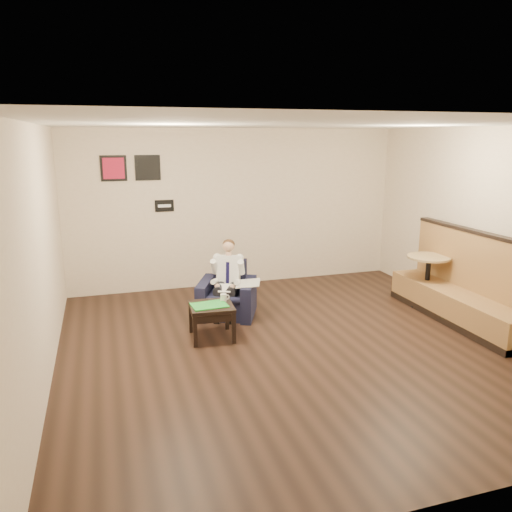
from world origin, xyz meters
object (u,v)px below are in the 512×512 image
object	(u,v)px
smartphone	(213,300)
side_table	(212,321)
armchair	(227,290)
seated_man	(226,283)
coffee_mug	(223,298)
cafe_table	(427,282)
banquette	(460,278)
green_folder	(209,305)

from	to	relation	value
smartphone	side_table	bearing A→B (deg)	-97.35
armchair	side_table	bearing A→B (deg)	-94.15
seated_man	side_table	size ratio (longest dim) A/B	1.91
side_table	coffee_mug	xyz separation A→B (m)	(0.19, 0.11, 0.28)
smartphone	cafe_table	bearing A→B (deg)	15.07
seated_man	cafe_table	xyz separation A→B (m)	(3.17, -0.47, -0.13)
coffee_mug	smartphone	bearing A→B (deg)	159.00
seated_man	smartphone	world-z (taller)	seated_man
seated_man	side_table	world-z (taller)	seated_man
coffee_mug	banquette	xyz separation A→B (m)	(3.42, -0.54, 0.14)
side_table	coffee_mug	bearing A→B (deg)	29.79
armchair	green_folder	bearing A→B (deg)	-95.39
seated_man	smartphone	xyz separation A→B (m)	(-0.31, -0.54, -0.07)
seated_man	side_table	xyz separation A→B (m)	(-0.37, -0.70, -0.31)
green_folder	cafe_table	bearing A→B (deg)	4.02
armchair	cafe_table	world-z (taller)	cafe_table
seated_man	smartphone	bearing A→B (deg)	-96.57
banquette	green_folder	bearing A→B (deg)	173.55
armchair	side_table	world-z (taller)	armchair
green_folder	smartphone	bearing A→B (deg)	62.14
armchair	coffee_mug	world-z (taller)	armchair
armchair	coffee_mug	distance (m)	0.73
armchair	smartphone	xyz separation A→B (m)	(-0.35, -0.64, 0.07)
smartphone	banquette	bearing A→B (deg)	4.42
armchair	side_table	size ratio (longest dim) A/B	1.44
smartphone	banquette	world-z (taller)	banquette
coffee_mug	banquette	distance (m)	3.46
cafe_table	coffee_mug	bearing A→B (deg)	-177.92
seated_man	coffee_mug	bearing A→B (deg)	-83.53
armchair	cafe_table	bearing A→B (deg)	13.12
green_folder	smartphone	world-z (taller)	green_folder
green_folder	coffee_mug	world-z (taller)	coffee_mug
armchair	cafe_table	size ratio (longest dim) A/B	0.99
coffee_mug	smartphone	xyz separation A→B (m)	(-0.13, 0.05, -0.04)
seated_man	banquette	world-z (taller)	banquette
green_folder	banquette	world-z (taller)	banquette
side_table	cafe_table	size ratio (longest dim) A/B	0.69
smartphone	coffee_mug	bearing A→B (deg)	-7.10
cafe_table	seated_man	bearing A→B (deg)	171.59
cafe_table	banquette	bearing A→B (deg)	-84.51
side_table	coffee_mug	world-z (taller)	coffee_mug
side_table	coffee_mug	distance (m)	0.36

